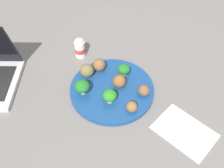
{
  "coord_description": "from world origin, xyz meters",
  "views": [
    {
      "loc": [
        0.37,
        -0.42,
        0.67
      ],
      "look_at": [
        0.0,
        0.0,
        0.04
      ],
      "focal_mm": 41.85,
      "sensor_mm": 36.0,
      "label": 1
    }
  ],
  "objects_px": {
    "meatball_back_right": "(132,107)",
    "fork": "(191,128)",
    "broccoli_floret_far_rim": "(82,86)",
    "meatball_center": "(99,65)",
    "broccoli_floret_front_right": "(110,96)",
    "plate": "(112,90)",
    "knife": "(184,136)",
    "meatball_mid_left": "(87,71)",
    "meatball_front_left": "(119,81)",
    "meatball_front_right": "(144,90)",
    "napkin": "(185,131)",
    "yogurt_bottle": "(80,49)",
    "broccoli_floret_mid_left": "(124,69)"
  },
  "relations": [
    {
      "from": "fork",
      "to": "broccoli_floret_mid_left",
      "type": "bearing_deg",
      "value": 174.04
    },
    {
      "from": "fork",
      "to": "napkin",
      "type": "bearing_deg",
      "value": -114.55
    },
    {
      "from": "meatball_front_right",
      "to": "fork",
      "type": "relative_size",
      "value": 0.32
    },
    {
      "from": "plate",
      "to": "meatball_center",
      "type": "distance_m",
      "value": 0.1
    },
    {
      "from": "broccoli_floret_front_right",
      "to": "plate",
      "type": "bearing_deg",
      "value": 124.13
    },
    {
      "from": "broccoli_floret_front_right",
      "to": "knife",
      "type": "distance_m",
      "value": 0.25
    },
    {
      "from": "meatball_front_right",
      "to": "meatball_center",
      "type": "bearing_deg",
      "value": -176.29
    },
    {
      "from": "meatball_back_right",
      "to": "meatball_mid_left",
      "type": "relative_size",
      "value": 0.75
    },
    {
      "from": "plate",
      "to": "meatball_front_right",
      "type": "xyz_separation_m",
      "value": [
        0.09,
        0.05,
        0.03
      ]
    },
    {
      "from": "broccoli_floret_front_right",
      "to": "yogurt_bottle",
      "type": "xyz_separation_m",
      "value": [
        -0.24,
        0.1,
        -0.01
      ]
    },
    {
      "from": "napkin",
      "to": "knife",
      "type": "xyz_separation_m",
      "value": [
        0.01,
        -0.02,
        0.0
      ]
    },
    {
      "from": "meatball_back_right",
      "to": "broccoli_floret_front_right",
      "type": "bearing_deg",
      "value": -164.89
    },
    {
      "from": "broccoli_floret_front_right",
      "to": "meatball_center",
      "type": "relative_size",
      "value": 1.08
    },
    {
      "from": "meatball_front_left",
      "to": "meatball_mid_left",
      "type": "height_order",
      "value": "meatball_mid_left"
    },
    {
      "from": "broccoli_floret_mid_left",
      "to": "meatball_mid_left",
      "type": "xyz_separation_m",
      "value": [
        -0.09,
        -0.08,
        -0.0
      ]
    },
    {
      "from": "meatball_front_left",
      "to": "meatball_back_right",
      "type": "xyz_separation_m",
      "value": [
        0.09,
        -0.05,
        -0.0
      ]
    },
    {
      "from": "plate",
      "to": "knife",
      "type": "distance_m",
      "value": 0.27
    },
    {
      "from": "meatball_back_right",
      "to": "yogurt_bottle",
      "type": "xyz_separation_m",
      "value": [
        -0.31,
        0.08,
        0.0
      ]
    },
    {
      "from": "plate",
      "to": "napkin",
      "type": "relative_size",
      "value": 1.65
    },
    {
      "from": "broccoli_floret_far_rim",
      "to": "meatball_mid_left",
      "type": "height_order",
      "value": "broccoli_floret_far_rim"
    },
    {
      "from": "meatball_mid_left",
      "to": "napkin",
      "type": "bearing_deg",
      "value": 5.67
    },
    {
      "from": "meatball_back_right",
      "to": "napkin",
      "type": "distance_m",
      "value": 0.17
    },
    {
      "from": "broccoli_floret_mid_left",
      "to": "fork",
      "type": "relative_size",
      "value": 0.38
    },
    {
      "from": "meatball_front_left",
      "to": "yogurt_bottle",
      "type": "relative_size",
      "value": 0.6
    },
    {
      "from": "broccoli_floret_mid_left",
      "to": "meatball_front_left",
      "type": "relative_size",
      "value": 1.02
    },
    {
      "from": "meatball_front_right",
      "to": "napkin",
      "type": "relative_size",
      "value": 0.23
    },
    {
      "from": "meatball_front_left",
      "to": "meatball_back_right",
      "type": "relative_size",
      "value": 1.27
    },
    {
      "from": "meatball_front_right",
      "to": "yogurt_bottle",
      "type": "height_order",
      "value": "yogurt_bottle"
    },
    {
      "from": "napkin",
      "to": "yogurt_bottle",
      "type": "distance_m",
      "value": 0.47
    },
    {
      "from": "meatball_center",
      "to": "napkin",
      "type": "distance_m",
      "value": 0.36
    },
    {
      "from": "knife",
      "to": "meatball_front_left",
      "type": "bearing_deg",
      "value": 176.11
    },
    {
      "from": "broccoli_floret_mid_left",
      "to": "napkin",
      "type": "relative_size",
      "value": 0.27
    },
    {
      "from": "meatball_mid_left",
      "to": "fork",
      "type": "height_order",
      "value": "meatball_mid_left"
    },
    {
      "from": "broccoli_floret_far_rim",
      "to": "meatball_back_right",
      "type": "xyz_separation_m",
      "value": [
        0.16,
        0.05,
        -0.01
      ]
    },
    {
      "from": "meatball_center",
      "to": "plate",
      "type": "bearing_deg",
      "value": -21.6
    },
    {
      "from": "broccoli_floret_far_rim",
      "to": "fork",
      "type": "bearing_deg",
      "value": 20.06
    },
    {
      "from": "plate",
      "to": "knife",
      "type": "height_order",
      "value": "plate"
    },
    {
      "from": "fork",
      "to": "plate",
      "type": "bearing_deg",
      "value": -171.22
    },
    {
      "from": "broccoli_floret_far_rim",
      "to": "meatball_center",
      "type": "bearing_deg",
      "value": 106.49
    },
    {
      "from": "plate",
      "to": "napkin",
      "type": "distance_m",
      "value": 0.27
    },
    {
      "from": "meatball_back_right",
      "to": "fork",
      "type": "height_order",
      "value": "meatball_back_right"
    },
    {
      "from": "broccoli_floret_far_rim",
      "to": "fork",
      "type": "distance_m",
      "value": 0.35
    },
    {
      "from": "broccoli_floret_mid_left",
      "to": "plate",
      "type": "bearing_deg",
      "value": -82.68
    },
    {
      "from": "meatball_mid_left",
      "to": "knife",
      "type": "bearing_deg",
      "value": 2.81
    },
    {
      "from": "meatball_front_left",
      "to": "knife",
      "type": "bearing_deg",
      "value": -3.89
    },
    {
      "from": "broccoli_floret_far_rim",
      "to": "knife",
      "type": "bearing_deg",
      "value": 14.39
    },
    {
      "from": "meatball_front_right",
      "to": "fork",
      "type": "height_order",
      "value": "meatball_front_right"
    },
    {
      "from": "broccoli_floret_far_rim",
      "to": "meatball_back_right",
      "type": "height_order",
      "value": "broccoli_floret_far_rim"
    },
    {
      "from": "meatball_mid_left",
      "to": "meatball_center",
      "type": "bearing_deg",
      "value": 76.68
    },
    {
      "from": "meatball_front_left",
      "to": "meatball_mid_left",
      "type": "bearing_deg",
      "value": -162.33
    }
  ]
}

